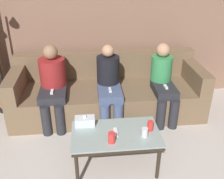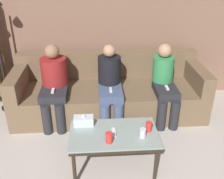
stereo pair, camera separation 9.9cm
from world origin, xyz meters
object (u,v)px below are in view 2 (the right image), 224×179
Objects in this scene: cup_near_left at (143,133)px; seated_person_left_end at (54,82)px; seated_person_mid_right at (164,81)px; coffee_table at (114,137)px; cup_far_center at (149,127)px; game_remote at (114,132)px; cup_near_right at (109,138)px; seated_person_mid_left at (110,83)px; couch at (109,92)px; tissue_box at (84,121)px.

seated_person_left_end is at bearing 133.08° from cup_near_left.
seated_person_mid_right is at bearing -1.14° from seated_person_left_end.
coffee_table is 0.39m from cup_far_center.
cup_far_center is 0.10× the size of seated_person_mid_right.
game_remote is at bearing 162.84° from cup_near_left.
cup_near_right is at bearing -59.66° from seated_person_left_end.
seated_person_mid_left is (-0.36, 0.98, 0.07)m from cup_far_center.
cup_near_right is at bearing -93.34° from couch.
cup_far_center is at bearing -70.10° from seated_person_mid_left.
cup_near_right reaches higher than game_remote.
seated_person_mid_left reaches higher than coffee_table.
game_remote is (0.33, -0.18, -0.04)m from tissue_box.
coffee_table is 0.20m from cup_near_right.
seated_person_mid_left is at bearing -2.15° from seated_person_left_end.
seated_person_mid_right is at bearing -0.13° from seated_person_mid_left.
tissue_box is 1.47× the size of game_remote.
seated_person_mid_left is (0.35, 0.81, 0.07)m from tissue_box.
seated_person_mid_left is 0.77m from seated_person_mid_right.
cup_near_right is at bearing -159.35° from cup_far_center.
cup_near_left is 0.87× the size of cup_near_right.
cup_far_center is at bearing 20.65° from cup_near_right.
couch is 1.40m from cup_near_right.
seated_person_mid_right is (1.54, -0.03, -0.03)m from seated_person_left_end.
couch is at bearing 162.93° from seated_person_mid_right.
game_remote is (-0.29, 0.09, -0.04)m from cup_near_left.
cup_near_right reaches higher than cup_far_center.
cup_near_right is 0.17m from game_remote.
tissue_box is (-0.27, 0.34, -0.01)m from cup_near_right.
seated_person_left_end is at bearing 120.34° from cup_near_right.
coffee_table is at bearing 68.66° from cup_near_right.
tissue_box is 0.89m from seated_person_mid_left.
seated_person_mid_left reaches higher than cup_near_left.
seated_person_left_end reaches higher than couch.
couch is 2.50× the size of seated_person_left_end.
cup_near_left is 1.20m from seated_person_mid_right.
cup_far_center is (0.36, -1.22, 0.21)m from couch.
game_remote is at bearing -178.22° from cup_far_center.
seated_person_left_end is (-1.04, 1.12, 0.09)m from cup_near_left.
seated_person_mid_left is at bearing 104.11° from cup_near_left.
cup_near_left is 0.36m from cup_near_right.
cup_far_center reaches higher than cup_near_left.
tissue_box reaches higher than coffee_table.
coffee_table is 0.32m from cup_near_left.
cup_near_right is 1.37m from seated_person_left_end.
cup_near_left is 0.09× the size of seated_person_left_end.
tissue_box is 0.38m from game_remote.
tissue_box is (-0.62, 0.28, 0.00)m from cup_near_left.
seated_person_left_end reaches higher than cup_near_left.
seated_person_left_end is (-0.77, -0.21, 0.30)m from couch.
cup_near_right is at bearing -126.56° from seated_person_mid_right.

